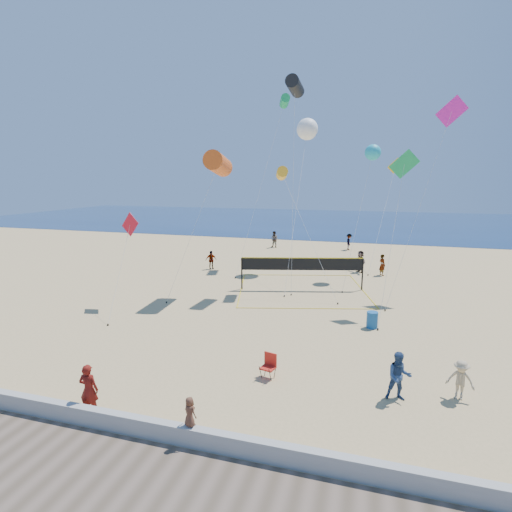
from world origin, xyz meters
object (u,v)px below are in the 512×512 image
(trash_barrel, at_px, (372,320))
(volleyball_net, at_px, (302,268))
(woman, at_px, (89,390))
(camp_chair, at_px, (269,364))

(trash_barrel, xyz_separation_m, volleyball_net, (-4.84, 6.23, 1.14))
(volleyball_net, bearing_deg, woman, -118.40)
(camp_chair, xyz_separation_m, volleyball_net, (-0.99, 12.94, 1.02))
(trash_barrel, distance_m, volleyball_net, 7.98)
(trash_barrel, bearing_deg, woman, -129.54)
(woman, relative_size, camp_chair, 1.62)
(woman, height_order, camp_chair, woman)
(woman, xyz_separation_m, trash_barrel, (8.93, 10.82, -0.45))
(camp_chair, xyz_separation_m, trash_barrel, (3.85, 6.70, -0.12))
(camp_chair, bearing_deg, volleyball_net, 108.58)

